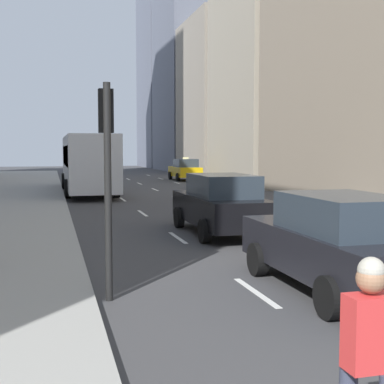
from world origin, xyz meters
The scene contains 7 objects.
lane_markings centered at (2.60, 23.00, 0.01)m, with size 5.72×56.00×0.01m.
taxi_second centered at (6.80, 41.05, 0.88)m, with size 2.02×4.40×1.87m.
sedan_black_near centered at (1.20, 7.68, 0.88)m, with size 2.02×4.60×1.74m.
sedan_silver_behind centered at (1.20, 14.38, 0.90)m, with size 2.02×4.76×1.78m.
city_bus centered at (-1.61, 30.43, 1.79)m, with size 2.80×11.61×3.25m.
skateboarder centered at (-1.42, 2.71, 0.96)m, with size 0.36×0.80×1.75m.
traffic_light_pole centered at (-2.75, 8.26, 2.41)m, with size 0.24×0.42×3.60m.
Camera 1 is at (-3.65, -0.64, 2.52)m, focal length 50.00 mm.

